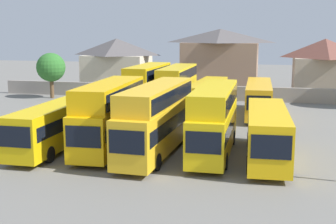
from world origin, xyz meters
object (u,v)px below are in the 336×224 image
at_px(house_terrace_right, 324,66).
at_px(tree_left_of_lot, 51,68).
at_px(bus_2, 110,112).
at_px(house_terrace_centre, 220,60).
at_px(bus_5, 267,131).
at_px(house_terrace_left, 117,63).
at_px(bus_1, 57,123).
at_px(bus_3, 157,116).
at_px(bus_6, 148,86).
at_px(bus_4, 214,117).
at_px(bus_9, 259,97).
at_px(bus_8, 207,96).
at_px(bus_7, 177,87).

relative_size(house_terrace_right, tree_left_of_lot, 1.46).
relative_size(bus_2, house_terrace_centre, 0.97).
relative_size(bus_5, tree_left_of_lot, 1.89).
bearing_deg(house_terrace_right, house_terrace_left, -179.49).
height_order(bus_1, house_terrace_left, house_terrace_left).
distance_m(bus_3, tree_left_of_lot, 30.50).
xyz_separation_m(bus_6, tree_left_of_lot, (-14.79, 7.15, 1.12)).
bearing_deg(bus_4, bus_3, -81.85).
xyz_separation_m(bus_1, bus_9, (14.14, 16.68, 0.03)).
bearing_deg(house_terrace_left, bus_8, -48.40).
bearing_deg(bus_4, tree_left_of_lot, -134.02).
distance_m(bus_5, bus_9, 16.36).
distance_m(bus_5, house_terrace_left, 41.11).
height_order(bus_9, house_terrace_centre, house_terrace_centre).
xyz_separation_m(bus_2, bus_3, (3.59, -0.30, -0.03)).
distance_m(bus_7, house_terrace_left, 22.07).
xyz_separation_m(bus_4, bus_8, (-2.64, 15.61, -0.77)).
distance_m(bus_7, tree_left_of_lot, 19.05).
height_order(bus_2, bus_3, bus_2).
distance_m(bus_3, house_terrace_right, 37.75).
height_order(bus_6, bus_9, bus_6).
bearing_deg(house_terrace_left, house_terrace_right, 0.51).
height_order(bus_9, tree_left_of_lot, tree_left_of_lot).
height_order(bus_9, house_terrace_right, house_terrace_right).
bearing_deg(bus_9, bus_6, -89.23).
bearing_deg(bus_5, bus_9, -179.07).
distance_m(bus_7, house_terrace_centre, 18.19).
relative_size(bus_8, tree_left_of_lot, 1.98).
distance_m(bus_5, tree_left_of_lot, 35.89).
relative_size(house_terrace_centre, house_terrace_right, 1.30).
distance_m(house_terrace_centre, tree_left_of_lot, 23.34).
bearing_deg(house_terrace_left, bus_5, -56.72).
height_order(bus_5, bus_8, bus_5).
xyz_separation_m(bus_6, bus_9, (11.63, 0.48, -0.89)).
relative_size(bus_3, bus_6, 1.17).
distance_m(bus_8, house_terrace_centre, 18.50).
bearing_deg(bus_7, house_terrace_right, 137.68).
distance_m(bus_2, bus_7, 16.38).
distance_m(bus_2, house_terrace_left, 36.01).
bearing_deg(bus_9, bus_4, -10.92).
distance_m(bus_3, bus_9, 17.76).
distance_m(bus_8, house_terrace_right, 22.93).
height_order(bus_1, bus_2, bus_2).
relative_size(bus_4, bus_5, 0.97).
height_order(bus_3, house_terrace_centre, house_terrace_centre).
xyz_separation_m(bus_2, bus_7, (1.61, 16.30, -0.05)).
distance_m(bus_1, bus_4, 11.59).
bearing_deg(house_terrace_right, bus_9, -113.98).
bearing_deg(bus_7, house_terrace_left, -143.92).
xyz_separation_m(bus_2, bus_5, (11.25, -0.15, -0.82)).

